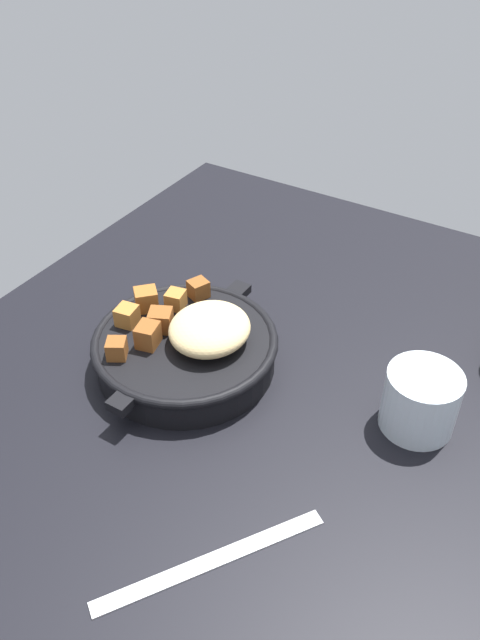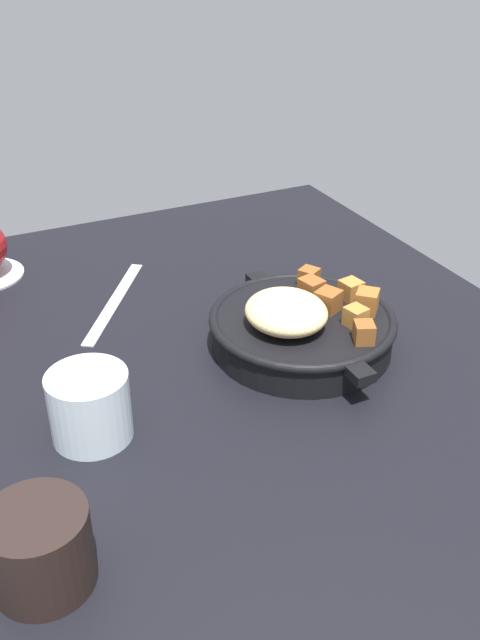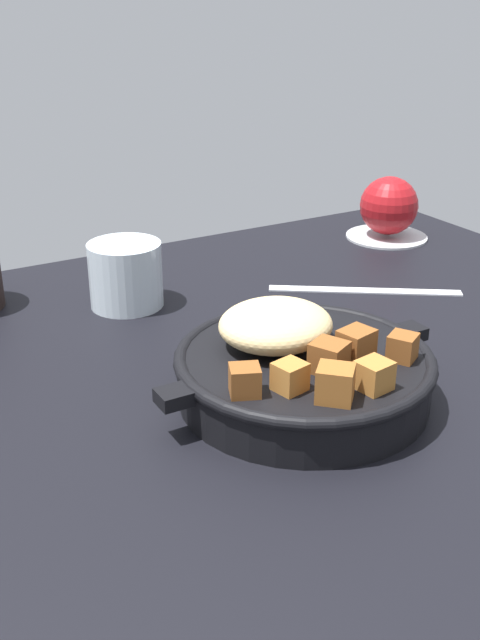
{
  "view_description": "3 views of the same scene",
  "coord_description": "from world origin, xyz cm",
  "px_view_note": "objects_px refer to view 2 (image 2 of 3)",
  "views": [
    {
      "loc": [
        46.67,
        28.55,
        53.96
      ],
      "look_at": [
        -3.68,
        -2.24,
        6.84
      ],
      "focal_mm": 36.08,
      "sensor_mm": 36.0,
      "label": 1
    },
    {
      "loc": [
        -62.54,
        30.55,
        46.9
      ],
      "look_at": [
        -2.12,
        1.56,
        7.26
      ],
      "focal_mm": 39.74,
      "sensor_mm": 36.0,
      "label": 2
    },
    {
      "loc": [
        -33.66,
        -55.38,
        33.39
      ],
      "look_at": [
        -0.15,
        3.07,
        3.39
      ],
      "focal_mm": 42.53,
      "sensor_mm": 36.0,
      "label": 3
    }
  ],
  "objects_px": {
    "butter_knife": "(115,301)",
    "water_glass_short": "(90,406)",
    "cast_iron_skillet": "(302,326)",
    "coffee_mug_dark": "(40,548)"
  },
  "relations": [
    {
      "from": "butter_knife",
      "to": "water_glass_short",
      "type": "bearing_deg",
      "value": -167.31
    },
    {
      "from": "butter_knife",
      "to": "water_glass_short",
      "type": "xyz_separation_m",
      "value": [
        -0.26,
        0.1,
        0.03
      ]
    },
    {
      "from": "cast_iron_skillet",
      "to": "water_glass_short",
      "type": "distance_m",
      "value": 0.28
    },
    {
      "from": "cast_iron_skillet",
      "to": "coffee_mug_dark",
      "type": "bearing_deg",
      "value": 120.43
    },
    {
      "from": "cast_iron_skillet",
      "to": "coffee_mug_dark",
      "type": "xyz_separation_m",
      "value": [
        -0.21,
        0.36,
        0.0
      ]
    },
    {
      "from": "coffee_mug_dark",
      "to": "cast_iron_skillet",
      "type": "bearing_deg",
      "value": -59.57
    },
    {
      "from": "cast_iron_skillet",
      "to": "butter_knife",
      "type": "distance_m",
      "value": 0.27
    },
    {
      "from": "water_glass_short",
      "to": "coffee_mug_dark",
      "type": "height_order",
      "value": "water_glass_short"
    },
    {
      "from": "butter_knife",
      "to": "coffee_mug_dark",
      "type": "relative_size",
      "value": 2.75
    },
    {
      "from": "cast_iron_skillet",
      "to": "butter_knife",
      "type": "bearing_deg",
      "value": 39.28
    }
  ]
}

